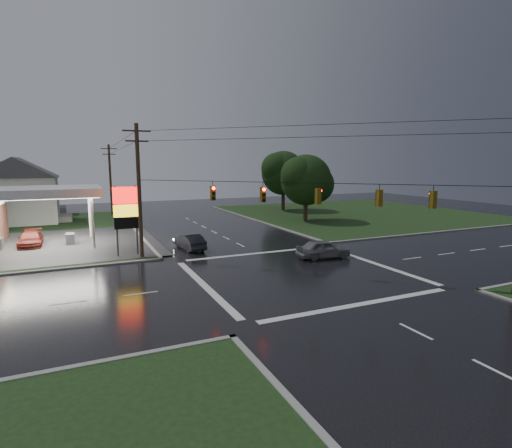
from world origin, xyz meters
name	(u,v)px	position (x,y,z in m)	size (l,w,h in m)	color
ground	(298,273)	(0.00, 0.00, 0.00)	(120.00, 120.00, 0.00)	black
grass_ne	(357,213)	(26.00, 26.00, 0.04)	(36.00, 36.00, 0.08)	black
pylon_sign	(126,210)	(-10.50, 10.50, 4.01)	(2.00, 0.35, 6.00)	#59595E
utility_pole_nw	(139,189)	(-9.50, 9.50, 5.72)	(2.20, 0.32, 11.00)	#382619
utility_pole_n	(110,179)	(-9.50, 38.00, 5.47)	(2.20, 0.32, 10.50)	#382619
traffic_signals	(300,183)	(0.02, -0.02, 6.48)	(26.87, 26.87, 1.47)	black
house_near	(19,190)	(-20.95, 36.00, 4.41)	(11.05, 8.48, 8.60)	silver
house_far	(21,185)	(-21.95, 48.00, 4.41)	(11.05, 8.48, 8.60)	silver
tree_ne_near	(307,180)	(14.14, 21.99, 5.56)	(7.99, 6.80, 8.98)	black
tree_ne_far	(284,173)	(17.15, 33.99, 6.18)	(8.46, 7.20, 9.80)	black
car_north	(190,242)	(-5.00, 11.02, 0.73)	(1.54, 4.41, 1.45)	black
car_crossing	(323,249)	(4.31, 3.19, 0.78)	(1.83, 4.55, 1.55)	slate
car_pump	(31,239)	(-18.41, 18.61, 0.72)	(2.01, 4.94, 1.43)	#5A1C14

